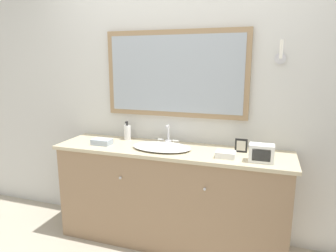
% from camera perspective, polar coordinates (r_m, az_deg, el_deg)
% --- Properties ---
extents(wall_back, '(8.00, 0.18, 2.55)m').
position_cam_1_polar(wall_back, '(2.79, 2.26, 5.11)').
color(wall_back, silver).
rests_on(wall_back, ground_plane).
extents(vanity_counter, '(2.06, 0.52, 0.89)m').
position_cam_1_polar(vanity_counter, '(2.76, 0.43, -13.16)').
color(vanity_counter, '#937556').
rests_on(vanity_counter, ground_plane).
extents(sink_basin, '(0.52, 0.38, 0.18)m').
position_cam_1_polar(sink_basin, '(2.60, -1.16, -3.92)').
color(sink_basin, white).
rests_on(sink_basin, vanity_counter).
extents(soap_bottle, '(0.07, 0.07, 0.18)m').
position_cam_1_polar(soap_bottle, '(2.91, -7.75, -1.17)').
color(soap_bottle, white).
rests_on(soap_bottle, vanity_counter).
extents(appliance_box, '(0.18, 0.11, 0.13)m').
position_cam_1_polar(appliance_box, '(2.36, 17.37, -4.97)').
color(appliance_box, white).
rests_on(appliance_box, vanity_counter).
extents(picture_frame, '(0.10, 0.01, 0.12)m').
position_cam_1_polar(picture_frame, '(2.56, 13.76, -3.64)').
color(picture_frame, black).
rests_on(picture_frame, vanity_counter).
extents(hand_towel_near_sink, '(0.18, 0.11, 0.05)m').
position_cam_1_polar(hand_towel_near_sink, '(2.79, -12.48, -2.95)').
color(hand_towel_near_sink, '#A8B7C6').
rests_on(hand_towel_near_sink, vanity_counter).
extents(hand_towel_far_corner, '(0.15, 0.11, 0.05)m').
position_cam_1_polar(hand_towel_far_corner, '(2.41, 10.93, -5.34)').
color(hand_towel_far_corner, white).
rests_on(hand_towel_far_corner, vanity_counter).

